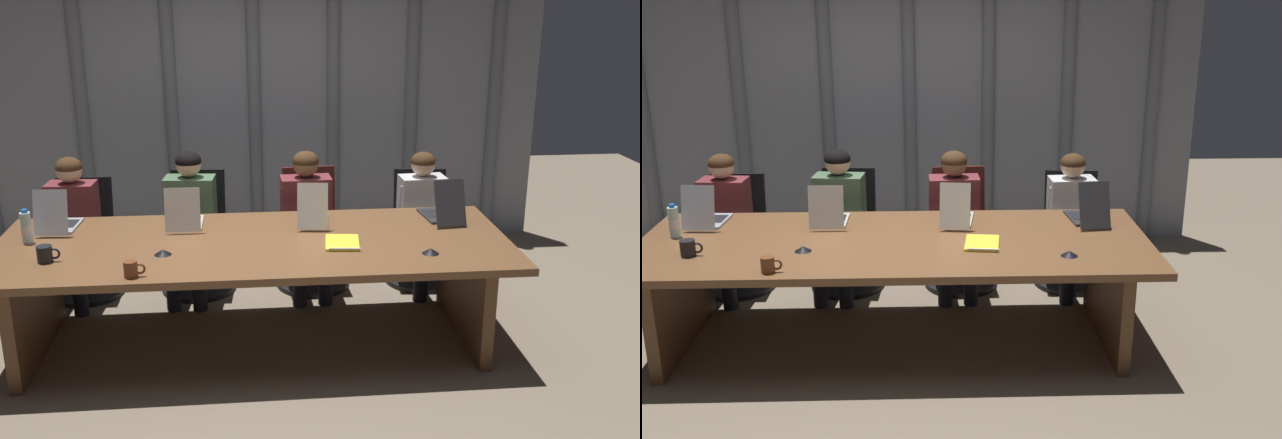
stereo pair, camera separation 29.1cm
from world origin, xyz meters
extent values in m
plane|color=#7F705B|center=(0.00, 0.00, 0.00)|extent=(10.81, 10.81, 0.00)
cube|color=brown|center=(0.00, 0.00, 0.72)|extent=(3.42, 1.31, 0.05)
cube|color=black|center=(0.00, 0.00, 0.65)|extent=(2.91, 0.10, 0.06)
cube|color=brown|center=(-1.46, 0.00, 0.35)|extent=(0.08, 1.11, 0.69)
cube|color=brown|center=(1.46, 0.00, 0.35)|extent=(0.08, 1.11, 0.69)
cube|color=gray|center=(0.00, 2.12, 1.41)|extent=(5.40, 0.10, 2.82)
cylinder|color=slate|center=(-1.49, 2.07, 1.41)|extent=(0.12, 0.12, 2.76)
cylinder|color=slate|center=(-0.70, 2.07, 1.41)|extent=(0.12, 0.12, 2.76)
cylinder|color=slate|center=(0.05, 2.07, 1.41)|extent=(0.12, 0.12, 2.76)
cylinder|color=slate|center=(0.77, 2.07, 1.41)|extent=(0.12, 0.12, 2.76)
cylinder|color=slate|center=(1.50, 2.07, 1.41)|extent=(0.12, 0.12, 2.76)
cylinder|color=slate|center=(2.29, 2.07, 1.41)|extent=(0.12, 0.12, 2.76)
cube|color=#A8ADB7|center=(-1.34, 0.43, 0.75)|extent=(0.25, 0.34, 0.02)
cube|color=black|center=(-1.34, 0.46, 0.76)|extent=(0.20, 0.19, 0.00)
cube|color=#A8ADB7|center=(-1.36, 0.23, 0.92)|extent=(0.23, 0.09, 0.31)
cube|color=black|center=(-1.36, 0.24, 0.92)|extent=(0.21, 0.08, 0.27)
cube|color=beige|center=(-0.48, 0.41, 0.75)|extent=(0.24, 0.32, 0.02)
cube|color=black|center=(-0.48, 0.43, 0.76)|extent=(0.21, 0.18, 0.00)
cube|color=beige|center=(-0.48, 0.22, 0.91)|extent=(0.24, 0.07, 0.30)
cube|color=black|center=(-0.48, 0.23, 0.91)|extent=(0.22, 0.05, 0.27)
cube|color=beige|center=(0.44, 0.41, 0.75)|extent=(0.25, 0.36, 0.02)
cube|color=black|center=(0.44, 0.43, 0.76)|extent=(0.20, 0.21, 0.00)
cube|color=beige|center=(0.41, 0.19, 0.92)|extent=(0.22, 0.11, 0.32)
cube|color=black|center=(0.41, 0.20, 0.92)|extent=(0.20, 0.10, 0.28)
cube|color=#2D2D33|center=(1.36, 0.42, 0.75)|extent=(0.25, 0.36, 0.02)
cube|color=black|center=(1.36, 0.44, 0.76)|extent=(0.20, 0.21, 0.00)
cube|color=#2D2D33|center=(1.38, 0.19, 0.92)|extent=(0.23, 0.14, 0.31)
cube|color=black|center=(1.38, 0.20, 0.92)|extent=(0.20, 0.12, 0.28)
cube|color=black|center=(-1.35, 0.98, 0.40)|extent=(0.48, 0.48, 0.08)
cube|color=black|center=(-1.35, 1.20, 0.67)|extent=(0.43, 0.12, 0.47)
cylinder|color=#262628|center=(-1.35, 0.98, 0.20)|extent=(0.05, 0.05, 0.32)
cylinder|color=black|center=(-1.35, 0.98, 0.02)|extent=(0.60, 0.60, 0.04)
cube|color=black|center=(-0.45, 0.98, 0.40)|extent=(0.51, 0.51, 0.08)
cube|color=black|center=(-0.44, 1.20, 0.69)|extent=(0.44, 0.15, 0.51)
cylinder|color=#262628|center=(-0.45, 0.98, 0.20)|extent=(0.05, 0.05, 0.32)
cylinder|color=black|center=(-0.45, 0.98, 0.02)|extent=(0.60, 0.60, 0.04)
cube|color=#511E19|center=(0.48, 0.98, 0.40)|extent=(0.51, 0.51, 0.08)
cube|color=#511E19|center=(0.47, 1.20, 0.69)|extent=(0.44, 0.14, 0.51)
cylinder|color=#262628|center=(0.48, 0.98, 0.20)|extent=(0.05, 0.05, 0.32)
cylinder|color=black|center=(0.48, 0.98, 0.02)|extent=(0.60, 0.60, 0.04)
cube|color=black|center=(1.39, 0.98, 0.40)|extent=(0.52, 0.52, 0.08)
cube|color=black|center=(1.41, 1.20, 0.67)|extent=(0.44, 0.15, 0.47)
cylinder|color=#262628|center=(1.39, 0.98, 0.20)|extent=(0.05, 0.05, 0.32)
cylinder|color=black|center=(1.39, 0.98, 0.02)|extent=(0.60, 0.60, 0.04)
cube|color=brown|center=(-1.39, 0.96, 0.68)|extent=(0.38, 0.24, 0.49)
sphere|color=beige|center=(-1.39, 0.96, 1.03)|extent=(0.20, 0.20, 0.20)
ellipsoid|color=#472D19|center=(-1.39, 0.96, 1.06)|extent=(0.20, 0.20, 0.15)
cylinder|color=brown|center=(-1.23, 0.95, 0.74)|extent=(0.08, 0.14, 0.27)
cylinder|color=beige|center=(-1.25, 0.74, 0.62)|extent=(0.08, 0.30, 0.06)
cylinder|color=brown|center=(-1.54, 0.97, 0.74)|extent=(0.08, 0.14, 0.27)
cylinder|color=beige|center=(-1.55, 0.76, 0.62)|extent=(0.08, 0.30, 0.06)
cylinder|color=#262833|center=(-1.30, 0.75, 0.41)|extent=(0.15, 0.41, 0.13)
cylinder|color=#262833|center=(-1.31, 0.57, 0.21)|extent=(0.11, 0.11, 0.42)
cylinder|color=#262833|center=(-1.50, 0.77, 0.41)|extent=(0.15, 0.41, 0.13)
cylinder|color=#262833|center=(-1.51, 0.59, 0.21)|extent=(0.11, 0.11, 0.42)
cube|color=#4C6B4C|center=(-0.48, 0.96, 0.70)|extent=(0.41, 0.26, 0.51)
sphere|color=beige|center=(-0.48, 0.96, 1.06)|extent=(0.20, 0.20, 0.20)
ellipsoid|color=black|center=(-0.48, 0.96, 1.08)|extent=(0.20, 0.20, 0.15)
cylinder|color=#4C6B4C|center=(-0.32, 0.94, 0.76)|extent=(0.08, 0.14, 0.27)
cylinder|color=beige|center=(-0.34, 0.73, 0.64)|extent=(0.09, 0.30, 0.06)
cylinder|color=#4C6B4C|center=(-0.65, 0.97, 0.76)|extent=(0.08, 0.14, 0.27)
cylinder|color=beige|center=(-0.67, 0.77, 0.64)|extent=(0.09, 0.30, 0.06)
cylinder|color=#262833|center=(-0.40, 0.75, 0.41)|extent=(0.17, 0.41, 0.13)
cylinder|color=#262833|center=(-0.42, 0.57, 0.21)|extent=(0.11, 0.11, 0.42)
cylinder|color=#262833|center=(-0.60, 0.77, 0.41)|extent=(0.17, 0.41, 0.13)
cylinder|color=#262833|center=(-0.62, 0.59, 0.21)|extent=(0.11, 0.11, 0.42)
cube|color=brown|center=(0.43, 0.96, 0.68)|extent=(0.41, 0.24, 0.49)
sphere|color=#8C6647|center=(0.43, 0.96, 1.04)|extent=(0.20, 0.20, 0.20)
ellipsoid|color=#472D19|center=(0.43, 0.96, 1.06)|extent=(0.21, 0.21, 0.15)
cylinder|color=brown|center=(0.59, 0.97, 0.74)|extent=(0.08, 0.14, 0.27)
cylinder|color=#8C6647|center=(0.60, 0.76, 0.62)|extent=(0.08, 0.30, 0.06)
cylinder|color=brown|center=(0.26, 0.95, 0.74)|extent=(0.08, 0.14, 0.27)
cylinder|color=#8C6647|center=(0.27, 0.74, 0.62)|extent=(0.08, 0.30, 0.06)
cylinder|color=#262833|center=(0.54, 0.76, 0.41)|extent=(0.15, 0.41, 0.13)
cylinder|color=#262833|center=(0.54, 0.58, 0.21)|extent=(0.11, 0.11, 0.42)
cylinder|color=#262833|center=(0.34, 0.75, 0.41)|extent=(0.15, 0.41, 0.13)
cylinder|color=#262833|center=(0.34, 0.57, 0.21)|extent=(0.11, 0.11, 0.42)
cube|color=silver|center=(1.37, 0.96, 0.68)|extent=(0.37, 0.24, 0.47)
sphere|color=beige|center=(1.37, 0.96, 1.01)|extent=(0.19, 0.19, 0.19)
ellipsoid|color=#472D19|center=(1.37, 0.96, 1.04)|extent=(0.20, 0.20, 0.15)
cylinder|color=silver|center=(1.52, 0.97, 0.72)|extent=(0.08, 0.14, 0.27)
cylinder|color=beige|center=(1.53, 0.76, 0.60)|extent=(0.08, 0.30, 0.06)
cylinder|color=silver|center=(1.22, 0.95, 0.72)|extent=(0.08, 0.14, 0.27)
cylinder|color=beige|center=(1.23, 0.74, 0.60)|extent=(0.08, 0.30, 0.06)
cylinder|color=#262833|center=(1.48, 0.77, 0.41)|extent=(0.15, 0.41, 0.13)
cylinder|color=#262833|center=(1.49, 0.59, 0.21)|extent=(0.11, 0.11, 0.42)
cylinder|color=#262833|center=(1.28, 0.75, 0.41)|extent=(0.15, 0.41, 0.13)
cylinder|color=#262833|center=(1.29, 0.57, 0.21)|extent=(0.11, 0.11, 0.42)
cylinder|color=silver|center=(-1.49, 0.12, 0.85)|extent=(0.07, 0.07, 0.21)
cylinder|color=white|center=(-1.49, 0.12, 0.84)|extent=(0.07, 0.07, 0.06)
cylinder|color=blue|center=(-1.49, 0.12, 0.97)|extent=(0.04, 0.04, 0.02)
cylinder|color=black|center=(-1.28, -0.24, 0.80)|extent=(0.09, 0.09, 0.10)
torus|color=black|center=(-1.23, -0.24, 0.80)|extent=(0.07, 0.01, 0.07)
cylinder|color=brown|center=(-0.72, -0.54, 0.79)|extent=(0.08, 0.08, 0.10)
torus|color=brown|center=(-0.67, -0.54, 0.79)|extent=(0.07, 0.01, 0.07)
cone|color=black|center=(1.12, -0.33, 0.76)|extent=(0.11, 0.11, 0.03)
cone|color=black|center=(-0.57, -0.19, 0.76)|extent=(0.11, 0.11, 0.03)
cube|color=yellow|center=(0.58, -0.10, 0.75)|extent=(0.25, 0.32, 0.02)
cylinder|color=silver|center=(0.58, -0.25, 0.76)|extent=(0.21, 0.03, 0.01)
camera|label=1|loc=(0.00, -4.55, 2.38)|focal=40.53mm
camera|label=2|loc=(0.29, -4.57, 2.38)|focal=40.53mm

